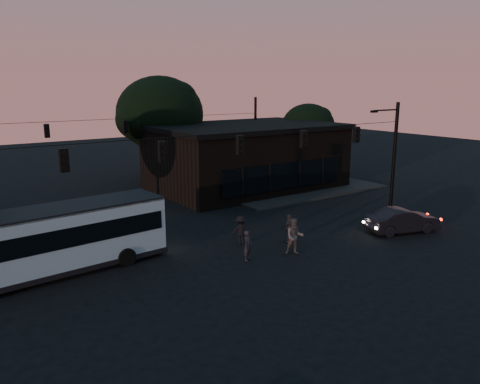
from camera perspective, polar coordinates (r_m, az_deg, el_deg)
ground at (r=23.04m, az=5.79°, el=-9.14°), size 120.00×120.00×0.00m
sidewalk_far_right at (r=40.71m, az=5.77°, el=0.75°), size 14.00×10.00×0.15m
building at (r=39.93m, az=0.73°, el=4.41°), size 15.40×10.41×5.40m
tree_behind at (r=42.22m, az=-9.74°, el=9.45°), size 7.60×7.60×9.43m
tree_right at (r=46.96m, az=8.30°, el=7.93°), size 5.20×5.20×6.86m
signal_rig_near at (r=24.87m, az=0.00°, el=3.25°), size 26.24×0.30×7.50m
signal_rig_far at (r=38.98m, az=-13.70°, el=6.06°), size 26.24×0.30×7.50m
bus at (r=23.20m, az=-22.59°, el=-5.32°), size 11.32×3.45×3.14m
car at (r=29.60m, az=19.22°, el=-3.29°), size 4.68×2.79×1.46m
pedestrian_a at (r=23.58m, az=0.95°, el=-6.55°), size 0.66×0.58×1.54m
pedestrian_b at (r=24.48m, az=6.67°, el=-5.41°), size 1.18×1.11×1.93m
pedestrian_c at (r=26.37m, az=6.05°, el=-4.42°), size 0.94×0.40×1.60m
pedestrian_d at (r=25.83m, az=0.10°, el=-4.68°), size 1.20×0.94×1.63m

